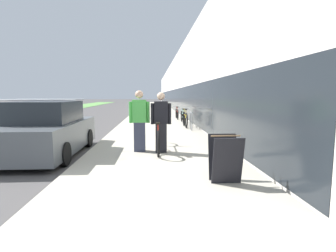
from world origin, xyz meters
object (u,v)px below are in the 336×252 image
object	(u,v)px
tandem_bicycle	(158,137)
cruiser_bike_farthest	(177,114)
person_rider	(161,122)
cruiser_bike_middle	(183,116)
parked_sedan_curbside	(46,131)
person_bystander	(139,121)
bike_rack_hoop	(191,119)
cruiser_bike_nearest	(185,119)
sandwich_board_sign	(225,158)

from	to	relation	value
tandem_bicycle	cruiser_bike_farthest	bearing A→B (deg)	81.47
cruiser_bike_farthest	person_rider	bearing A→B (deg)	-97.77
cruiser_bike_middle	cruiser_bike_farthest	bearing A→B (deg)	93.03
parked_sedan_curbside	tandem_bicycle	bearing A→B (deg)	0.84
person_bystander	parked_sedan_curbside	distance (m)	2.73
cruiser_bike_farthest	bike_rack_hoop	bearing A→B (deg)	-88.66
cruiser_bike_nearest	cruiser_bike_farthest	world-z (taller)	cruiser_bike_nearest
tandem_bicycle	parked_sedan_curbside	bearing A→B (deg)	-179.16
tandem_bicycle	cruiser_bike_farthest	world-z (taller)	tandem_bicycle
tandem_bicycle	person_bystander	size ratio (longest dim) A/B	1.48
cruiser_bike_farthest	parked_sedan_curbside	size ratio (longest dim) A/B	0.43
person_bystander	bike_rack_hoop	distance (m)	5.10
tandem_bicycle	cruiser_bike_nearest	xyz separation A→B (m)	(1.52, 5.58, 0.02)
bike_rack_hoop	sandwich_board_sign	xyz separation A→B (m)	(-0.43, -7.43, -0.06)
tandem_bicycle	bike_rack_hoop	distance (m)	4.72
person_rider	person_bystander	size ratio (longest dim) A/B	0.97
bike_rack_hoop	cruiser_bike_middle	bearing A→B (deg)	90.16
bike_rack_hoop	person_bystander	bearing A→B (deg)	-115.47
tandem_bicycle	sandwich_board_sign	bearing A→B (deg)	-67.87
cruiser_bike_nearest	cruiser_bike_middle	size ratio (longest dim) A/B	0.99
cruiser_bike_farthest	sandwich_board_sign	distance (m)	13.16
tandem_bicycle	cruiser_bike_middle	bearing A→B (deg)	78.06
tandem_bicycle	cruiser_bike_middle	size ratio (longest dim) A/B	1.50
cruiser_bike_nearest	parked_sedan_curbside	bearing A→B (deg)	-130.25
tandem_bicycle	person_bystander	xyz separation A→B (m)	(-0.53, -0.17, 0.51)
sandwich_board_sign	parked_sedan_curbside	xyz separation A→B (m)	(-4.47, 2.96, 0.15)
person_bystander	bike_rack_hoop	world-z (taller)	person_bystander
cruiser_bike_farthest	sandwich_board_sign	xyz separation A→B (m)	(-0.30, -13.15, 0.08)
person_rider	cruiser_bike_middle	distance (m)	8.28
person_bystander	cruiser_bike_farthest	distance (m)	10.53
person_bystander	bike_rack_hoop	bearing A→B (deg)	64.53
cruiser_bike_middle	person_bystander	bearing A→B (deg)	-105.29
cruiser_bike_nearest	cruiser_bike_farthest	distance (m)	4.56
cruiser_bike_farthest	parked_sedan_curbside	xyz separation A→B (m)	(-4.77, -10.19, 0.23)
sandwich_board_sign	cruiser_bike_farthest	bearing A→B (deg)	88.71
person_rider	sandwich_board_sign	distance (m)	2.94
tandem_bicycle	cruiser_bike_farthest	distance (m)	10.25
person_rider	bike_rack_hoop	world-z (taller)	person_rider
person_rider	cruiser_bike_nearest	distance (m)	6.10
cruiser_bike_farthest	cruiser_bike_nearest	bearing A→B (deg)	-89.99
cruiser_bike_nearest	person_rider	bearing A→B (deg)	-103.58
parked_sedan_curbside	bike_rack_hoop	bearing A→B (deg)	42.32
person_bystander	person_rider	bearing A→B (deg)	-14.25
tandem_bicycle	bike_rack_hoop	world-z (taller)	tandem_bicycle
cruiser_bike_nearest	parked_sedan_curbside	distance (m)	7.38
tandem_bicycle	person_rider	world-z (taller)	person_rider
bike_rack_hoop	sandwich_board_sign	distance (m)	7.44
tandem_bicycle	cruiser_bike_nearest	distance (m)	5.79
person_rider	person_bystander	distance (m)	0.64
tandem_bicycle	cruiser_bike_farthest	size ratio (longest dim) A/B	1.48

